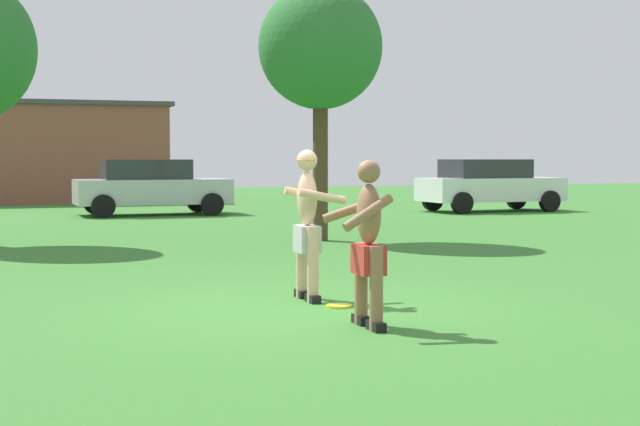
{
  "coord_description": "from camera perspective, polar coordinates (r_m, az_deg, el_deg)",
  "views": [
    {
      "loc": [
        -3.09,
        -9.46,
        1.64
      ],
      "look_at": [
        0.22,
        0.17,
        1.03
      ],
      "focal_mm": 52.14,
      "sensor_mm": 36.0,
      "label": 1
    }
  ],
  "objects": [
    {
      "name": "outbuilding_behind_lot",
      "position": [
        36.12,
        -16.82,
        3.6
      ],
      "size": [
        9.23,
        5.11,
        3.66
      ],
      "color": "brown",
      "rests_on": "ground_plane"
    },
    {
      "name": "frisbee",
      "position": [
        10.22,
        1.18,
        -5.72
      ],
      "size": [
        0.29,
        0.29,
        0.03
      ],
      "primitive_type": "cylinder",
      "color": "yellow",
      "rests_on": "ground_plane"
    },
    {
      "name": "car_silver_far_end",
      "position": [
        26.82,
        -10.35,
        1.64
      ],
      "size": [
        4.35,
        2.12,
        1.58
      ],
      "color": "silver",
      "rests_on": "ground_plane"
    },
    {
      "name": "player_in_red",
      "position": [
        8.91,
        2.96,
        -1.7
      ],
      "size": [
        0.56,
        0.65,
        1.61
      ],
      "color": "black",
      "rests_on": "ground_plane"
    },
    {
      "name": "tree_left_field",
      "position": [
        18.37,
        0.02,
        10.05
      ],
      "size": [
        2.42,
        2.42,
        5.02
      ],
      "color": "#4C3823",
      "rests_on": "ground_plane"
    },
    {
      "name": "player_with_cap",
      "position": [
        10.61,
        -0.76,
        -0.26
      ],
      "size": [
        0.61,
        0.66,
        1.74
      ],
      "color": "black",
      "rests_on": "ground_plane"
    },
    {
      "name": "ground_plane",
      "position": [
        10.09,
        -0.87,
        -5.91
      ],
      "size": [
        80.0,
        80.0,
        0.0
      ],
      "primitive_type": "plane",
      "color": "#38752D"
    },
    {
      "name": "car_white_mid_lot",
      "position": [
        28.66,
        10.34,
        1.75
      ],
      "size": [
        4.37,
        2.16,
        1.58
      ],
      "color": "white",
      "rests_on": "ground_plane"
    }
  ]
}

